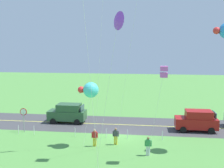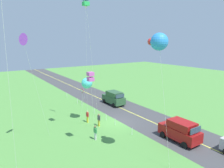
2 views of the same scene
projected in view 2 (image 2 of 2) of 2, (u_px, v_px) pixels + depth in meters
The scene contains 21 objects.
ground_plane at pixel (116, 123), 27.11m from camera, with size 120.00×120.00×0.10m, color #549342.
asphalt_road at pixel (139, 116), 29.27m from camera, with size 120.00×7.00×0.00m, color #424244.
road_centre_stripe at pixel (139, 116), 29.27m from camera, with size 120.00×0.16×0.00m, color #E5E04C.
car_suv_foreground at pixel (114, 98), 34.57m from camera, with size 4.40×2.12×2.24m.
car_parked_west_near at pixel (180, 130), 21.85m from camera, with size 4.40×2.12×2.24m.
stop_sign at pixel (82, 93), 35.18m from camera, with size 0.76×0.08×2.56m.
person_adult_near at pixel (99, 119), 25.72m from camera, with size 0.58×0.22×1.60m.
person_adult_companion at pixel (87, 116), 26.88m from camera, with size 0.58×0.22×1.60m.
person_child_watcher at pixel (95, 132), 22.12m from camera, with size 0.58×0.22×1.60m.
kite_red_low at pixel (86, 2), 19.93m from camera, with size 2.45×2.79×14.65m.
kite_yellow_high at pixel (90, 77), 19.45m from camera, with size 1.36×1.28×7.58m.
kite_green_far at pixel (159, 42), 16.25m from camera, with size 2.75×1.40×11.07m.
kite_orange_near at pixel (87, 83), 26.48m from camera, with size 1.90×1.64×5.87m.
kite_purple_back at pixel (23, 40), 18.42m from camera, with size 2.27×2.84×11.14m.
fence_post_0 at pixel (132, 132), 23.22m from camera, with size 0.05×0.05×0.90m, color silver.
fence_post_1 at pixel (115, 122), 25.99m from camera, with size 0.05×0.05×0.90m, color silver.
fence_post_2 at pixel (106, 117), 27.71m from camera, with size 0.05×0.05×0.90m, color silver.
fence_post_3 at pixel (95, 111), 30.31m from camera, with size 0.05×0.05×0.90m, color silver.
fence_post_4 at pixel (82, 103), 33.85m from camera, with size 0.05×0.05×0.90m, color silver.
fence_post_5 at pixel (78, 101), 35.22m from camera, with size 0.05×0.05×0.90m, color silver.
fence_post_6 at pixel (67, 95), 39.20m from camera, with size 0.05×0.05×0.90m, color silver.
Camera 2 is at (-20.97, 14.57, 10.39)m, focal length 33.15 mm.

